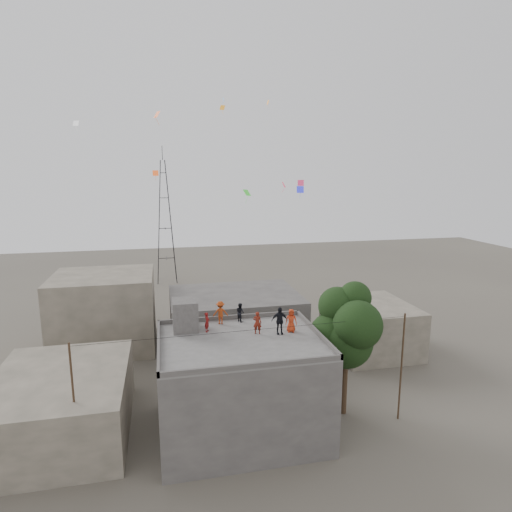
# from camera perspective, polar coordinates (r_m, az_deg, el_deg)

# --- Properties ---
(ground) EXTENTS (140.00, 140.00, 0.00)m
(ground) POSITION_cam_1_polar(r_m,az_deg,el_deg) (29.61, -1.97, -22.17)
(ground) COLOR #4E4840
(ground) RESTS_ON ground
(main_building) EXTENTS (10.00, 8.00, 6.10)m
(main_building) POSITION_cam_1_polar(r_m,az_deg,el_deg) (28.06, -2.01, -16.95)
(main_building) COLOR #464341
(main_building) RESTS_ON ground
(parapet) EXTENTS (10.00, 8.00, 0.30)m
(parapet) POSITION_cam_1_polar(r_m,az_deg,el_deg) (26.71, -2.06, -10.88)
(parapet) COLOR #464341
(parapet) RESTS_ON main_building
(stair_head_box) EXTENTS (1.60, 1.80, 2.00)m
(stair_head_box) POSITION_cam_1_polar(r_m,az_deg,el_deg) (28.50, -9.43, -7.76)
(stair_head_box) COLOR #464341
(stair_head_box) RESTS_ON main_building
(neighbor_west) EXTENTS (8.00, 10.00, 4.00)m
(neighbor_west) POSITION_cam_1_polar(r_m,az_deg,el_deg) (30.68, -24.47, -17.62)
(neighbor_west) COLOR #5D5649
(neighbor_west) RESTS_ON ground
(neighbor_north) EXTENTS (12.00, 9.00, 5.00)m
(neighbor_north) POSITION_cam_1_polar(r_m,az_deg,el_deg) (41.26, -2.82, -8.38)
(neighbor_north) COLOR #464341
(neighbor_north) RESTS_ON ground
(neighbor_northwest) EXTENTS (9.00, 8.00, 7.00)m
(neighbor_northwest) POSITION_cam_1_polar(r_m,az_deg,el_deg) (42.70, -19.51, -6.93)
(neighbor_northwest) COLOR #5D5649
(neighbor_northwest) RESTS_ON ground
(neighbor_east) EXTENTS (7.00, 8.00, 4.40)m
(neighbor_east) POSITION_cam_1_polar(r_m,az_deg,el_deg) (41.44, 14.98, -9.11)
(neighbor_east) COLOR #5D5649
(neighbor_east) RESTS_ON ground
(tree) EXTENTS (4.90, 4.60, 9.10)m
(tree) POSITION_cam_1_polar(r_m,az_deg,el_deg) (29.41, 12.18, -9.33)
(tree) COLOR black
(tree) RESTS_ON ground
(utility_line) EXTENTS (20.12, 0.62, 7.40)m
(utility_line) POSITION_cam_1_polar(r_m,az_deg,el_deg) (26.70, -0.41, -16.61)
(utility_line) COLOR black
(utility_line) RESTS_ON ground
(transmission_tower) EXTENTS (2.97, 2.97, 20.01)m
(transmission_tower) POSITION_cam_1_polar(r_m,az_deg,el_deg) (64.78, -12.04, 4.47)
(transmission_tower) COLOR black
(transmission_tower) RESTS_ON ground
(person_red_adult) EXTENTS (0.63, 0.52, 1.48)m
(person_red_adult) POSITION_cam_1_polar(r_m,az_deg,el_deg) (27.51, 0.18, -8.89)
(person_red_adult) COLOR maroon
(person_red_adult) RESTS_ON main_building
(person_orange_child) EXTENTS (0.84, 0.66, 1.52)m
(person_orange_child) POSITION_cam_1_polar(r_m,az_deg,el_deg) (27.93, 4.71, -8.57)
(person_orange_child) COLOR #BB3315
(person_orange_child) RESTS_ON main_building
(person_dark_child) EXTENTS (0.74, 0.80, 1.31)m
(person_dark_child) POSITION_cam_1_polar(r_m,az_deg,el_deg) (29.75, -2.13, -7.51)
(person_dark_child) COLOR black
(person_dark_child) RESTS_ON main_building
(person_dark_adult) EXTENTS (1.07, 0.51, 1.77)m
(person_dark_adult) POSITION_cam_1_polar(r_m,az_deg,el_deg) (27.48, 3.15, -8.60)
(person_dark_adult) COLOR black
(person_dark_adult) RESTS_ON main_building
(person_orange_adult) EXTENTS (1.06, 0.65, 1.59)m
(person_orange_adult) POSITION_cam_1_polar(r_m,az_deg,el_deg) (29.34, -4.76, -7.53)
(person_orange_adult) COLOR #9C3711
(person_orange_adult) RESTS_ON main_building
(person_red_child) EXTENTS (0.46, 0.55, 1.28)m
(person_red_child) POSITION_cam_1_polar(r_m,az_deg,el_deg) (28.09, -6.54, -8.75)
(person_red_child) COLOR maroon
(person_red_child) RESTS_ON main_building
(kites) EXTENTS (17.39, 15.54, 8.43)m
(kites) POSITION_cam_1_polar(r_m,az_deg,el_deg) (32.93, -3.55, 13.56)
(kites) COLOR #FF571A
(kites) RESTS_ON ground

